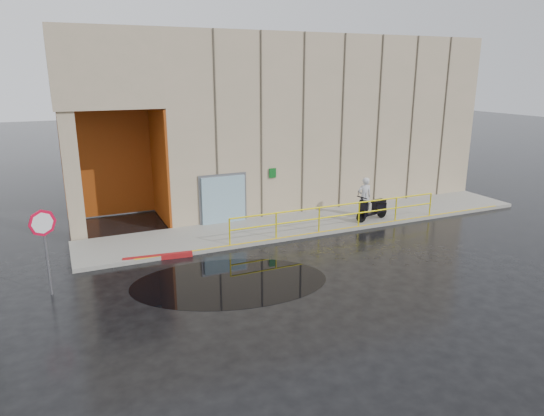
{
  "coord_description": "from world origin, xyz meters",
  "views": [
    {
      "loc": [
        -6.02,
        -13.06,
        6.37
      ],
      "look_at": [
        1.16,
        3.0,
        1.42
      ],
      "focal_mm": 32.0,
      "sensor_mm": 36.0,
      "label": 1
    }
  ],
  "objects_px": {
    "person": "(364,197)",
    "stop_sign": "(44,234)",
    "red_curb": "(158,257)",
    "scooter": "(373,202)"
  },
  "relations": [
    {
      "from": "person",
      "to": "stop_sign",
      "type": "bearing_deg",
      "value": 20.96
    },
    {
      "from": "person",
      "to": "scooter",
      "type": "xyz_separation_m",
      "value": [
        -0.03,
        -0.69,
        -0.1
      ]
    },
    {
      "from": "person",
      "to": "scooter",
      "type": "height_order",
      "value": "person"
    },
    {
      "from": "scooter",
      "to": "red_curb",
      "type": "relative_size",
      "value": 0.75
    },
    {
      "from": "person",
      "to": "scooter",
      "type": "bearing_deg",
      "value": 96.77
    },
    {
      "from": "stop_sign",
      "to": "red_curb",
      "type": "bearing_deg",
      "value": 22.55
    },
    {
      "from": "scooter",
      "to": "red_curb",
      "type": "bearing_deg",
      "value": 172.37
    },
    {
      "from": "scooter",
      "to": "person",
      "type": "bearing_deg",
      "value": 76.98
    },
    {
      "from": "scooter",
      "to": "red_curb",
      "type": "xyz_separation_m",
      "value": [
        -9.39,
        -0.5,
        -0.84
      ]
    },
    {
      "from": "stop_sign",
      "to": "red_curb",
      "type": "xyz_separation_m",
      "value": [
        3.44,
        1.51,
        -1.82
      ]
    }
  ]
}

